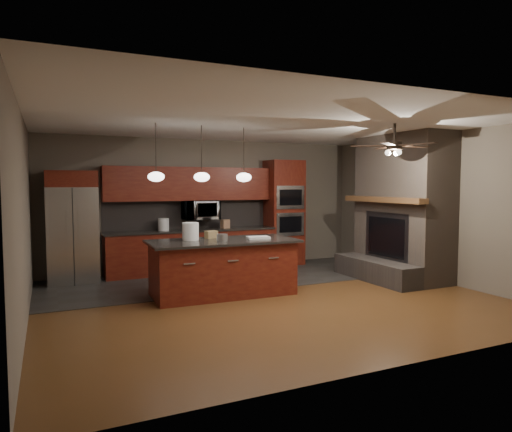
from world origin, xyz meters
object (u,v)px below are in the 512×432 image
paint_can (222,238)px  paint_tray (258,238)px  refrigerator (72,227)px  counter_bucket (164,224)px  oven_tower (284,213)px  white_bucket (191,231)px  cardboard_box (211,235)px  counter_box (225,224)px  microwave (200,210)px  kitchen_island (223,267)px

paint_can → paint_tray: bearing=5.6°
refrigerator → counter_bucket: 1.73m
oven_tower → white_bucket: 3.38m
cardboard_box → counter_box: 1.98m
oven_tower → cardboard_box: bearing=-142.9°
paint_tray → counter_box: counter_box is taller
white_bucket → counter_box: white_bucket is taller
microwave → cardboard_box: size_ratio=3.77×
counter_box → kitchen_island: bearing=-127.6°
microwave → paint_tray: microwave is taller
refrigerator → paint_tray: refrigerator is taller
microwave → counter_box: microwave is taller
kitchen_island → counter_bucket: bearing=104.4°
refrigerator → kitchen_island: 3.08m
paint_can → oven_tower: bearing=43.9°
refrigerator → cardboard_box: (2.13, -1.72, -0.06)m
oven_tower → kitchen_island: oven_tower is taller
paint_can → cardboard_box: 0.47m
white_bucket → counter_bucket: white_bucket is taller
kitchen_island → paint_tray: paint_tray is taller
paint_can → cardboard_box: size_ratio=0.91×
oven_tower → white_bucket: (-2.78, -1.93, -0.13)m
microwave → counter_bucket: size_ratio=2.94×
paint_tray → kitchen_island: bearing=-178.3°
paint_tray → cardboard_box: 0.81m
microwave → cardboard_box: (-0.40, -1.85, -0.32)m
white_bucket → paint_can: white_bucket is taller
paint_tray → counter_bucket: counter_bucket is taller
oven_tower → microwave: bearing=178.3°
refrigerator → paint_can: bearing=-45.5°
counter_box → paint_tray: bearing=-111.7°
refrigerator → kitchen_island: size_ratio=0.84×
oven_tower → counter_bucket: oven_tower is taller
oven_tower → refrigerator: 4.51m
kitchen_island → counter_bucket: (-0.49, 2.13, 0.56)m
paint_tray → counter_bucket: bearing=125.1°
paint_tray → cardboard_box: cardboard_box is taller
microwave → kitchen_island: size_ratio=0.30×
refrigerator → paint_tray: 3.54m
kitchen_island → cardboard_box: cardboard_box is taller
oven_tower → counter_bucket: (-2.78, 0.01, -0.17)m
paint_tray → counter_box: (0.22, 2.16, 0.05)m
oven_tower → microwave: (-1.98, 0.06, 0.11)m
oven_tower → microwave: 1.98m
white_bucket → counter_bucket: 1.93m
paint_can → cardboard_box: (-0.02, 0.47, 0.00)m
microwave → paint_tray: bearing=-82.5°
oven_tower → counter_bucket: size_ratio=9.57×
cardboard_box → counter_box: bearing=50.1°
oven_tower → kitchen_island: bearing=-137.1°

